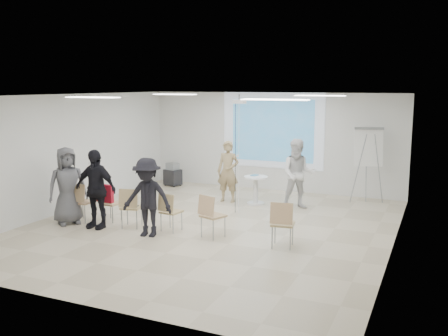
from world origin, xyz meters
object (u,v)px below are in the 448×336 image
at_px(player_left, 228,167).
at_px(flipchart_easel, 369,148).
at_px(chair_left_mid, 109,201).
at_px(laptop, 132,206).
at_px(chair_right_far, 282,221).
at_px(audience_left, 95,183).
at_px(av_cart, 173,175).
at_px(chair_far_left, 81,199).
at_px(audience_outer, 67,181).
at_px(audience_mid, 147,192).
at_px(player_right, 298,170).
at_px(chair_right_inner, 210,213).
at_px(chair_center, 169,209).
at_px(pedestal_table, 256,188).
at_px(chair_left_inner, 130,205).

xyz_separation_m(player_left, flipchart_easel, (3.56, 1.40, 0.57)).
height_order(chair_left_mid, laptop, chair_left_mid).
height_order(chair_right_far, audience_left, audience_left).
bearing_deg(av_cart, player_left, -11.76).
bearing_deg(player_left, flipchart_easel, 17.68).
distance_m(player_left, chair_far_left, 4.10).
xyz_separation_m(audience_left, audience_outer, (-0.81, 0.00, -0.02)).
height_order(audience_mid, audience_outer, audience_outer).
bearing_deg(chair_left_mid, chair_far_left, -150.32).
relative_size(chair_far_left, audience_mid, 0.49).
xyz_separation_m(chair_right_far, audience_mid, (-2.89, -0.38, 0.40)).
distance_m(chair_left_mid, audience_outer, 1.06).
bearing_deg(player_right, audience_mid, -137.70).
bearing_deg(audience_mid, player_right, 50.08).
xyz_separation_m(chair_right_inner, chair_right_far, (1.59, -0.03, 0.01)).
distance_m(chair_center, audience_mid, 0.70).
bearing_deg(pedestal_table, flipchart_easel, 26.86).
bearing_deg(chair_center, audience_mid, -111.75).
bearing_deg(chair_left_mid, chair_right_inner, -1.22).
relative_size(player_left, chair_left_mid, 2.26).
height_order(player_right, chair_center, player_right).
relative_size(pedestal_table, player_left, 0.41).
relative_size(chair_far_left, flipchart_easel, 0.45).
distance_m(chair_left_inner, flipchart_easel, 6.61).
bearing_deg(player_left, laptop, -111.66).
relative_size(chair_center, chair_right_inner, 0.93).
xyz_separation_m(chair_left_mid, flipchart_easel, (5.34, 4.43, 1.04)).
bearing_deg(player_left, pedestal_table, -2.80).
relative_size(player_left, audience_mid, 1.00).
height_order(pedestal_table, audience_outer, audience_outer).
relative_size(pedestal_table, laptop, 2.35).
xyz_separation_m(chair_far_left, chair_center, (2.31, 0.15, -0.04)).
bearing_deg(chair_right_inner, pedestal_table, 112.64).
bearing_deg(av_cart, flipchart_easel, 16.84).
bearing_deg(audience_mid, chair_right_inner, 9.32).
xyz_separation_m(chair_center, laptop, (-0.97, -0.01, -0.02)).
bearing_deg(chair_far_left, laptop, 6.44).
bearing_deg(audience_mid, av_cart, 105.76).
distance_m(player_right, chair_left_mid, 4.89).
bearing_deg(audience_left, chair_right_inner, 6.61).
height_order(chair_center, audience_mid, audience_mid).
bearing_deg(laptop, audience_left, 13.23).
height_order(chair_left_mid, flipchart_easel, flipchart_easel).
bearing_deg(laptop, chair_far_left, -8.25).
relative_size(player_right, chair_left_inner, 2.19).
bearing_deg(flipchart_easel, pedestal_table, -170.91).
xyz_separation_m(pedestal_table, audience_outer, (-3.37, -3.57, 0.57)).
bearing_deg(laptop, audience_mid, 133.11).
height_order(chair_right_far, laptop, chair_right_far).
distance_m(player_left, flipchart_easel, 3.87).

